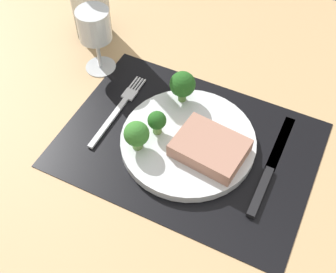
# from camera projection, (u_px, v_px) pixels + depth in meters

# --- Properties ---
(ground_plane) EXTENTS (1.40, 1.10, 0.03)m
(ground_plane) POSITION_uv_depth(u_px,v_px,m) (188.00, 150.00, 0.78)
(ground_plane) COLOR tan
(placemat) EXTENTS (0.44, 0.32, 0.00)m
(placemat) POSITION_uv_depth(u_px,v_px,m) (188.00, 144.00, 0.77)
(placemat) COLOR black
(placemat) RESTS_ON ground_plane
(plate) EXTENTS (0.24, 0.24, 0.02)m
(plate) POSITION_uv_depth(u_px,v_px,m) (188.00, 141.00, 0.76)
(plate) COLOR silver
(plate) RESTS_ON placemat
(steak) EXTENTS (0.13, 0.10, 0.03)m
(steak) POSITION_uv_depth(u_px,v_px,m) (210.00, 148.00, 0.72)
(steak) COLOR tan
(steak) RESTS_ON plate
(broccoli_near_fork) EXTENTS (0.05, 0.05, 0.06)m
(broccoli_near_fork) POSITION_uv_depth(u_px,v_px,m) (183.00, 85.00, 0.78)
(broccoli_near_fork) COLOR #5B8942
(broccoli_near_fork) RESTS_ON plate
(broccoli_center) EXTENTS (0.03, 0.03, 0.05)m
(broccoli_center) POSITION_uv_depth(u_px,v_px,m) (157.00, 121.00, 0.74)
(broccoli_center) COLOR #6B994C
(broccoli_center) RESTS_ON plate
(broccoli_front_edge) EXTENTS (0.04, 0.04, 0.06)m
(broccoli_front_edge) POSITION_uv_depth(u_px,v_px,m) (137.00, 134.00, 0.72)
(broccoli_front_edge) COLOR #6B994C
(broccoli_front_edge) RESTS_ON plate
(fork) EXTENTS (0.02, 0.19, 0.01)m
(fork) POSITION_uv_depth(u_px,v_px,m) (118.00, 110.00, 0.81)
(fork) COLOR silver
(fork) RESTS_ON placemat
(knife) EXTENTS (0.02, 0.23, 0.01)m
(knife) POSITION_uv_depth(u_px,v_px,m) (269.00, 171.00, 0.73)
(knife) COLOR black
(knife) RESTS_ON placemat
(wine_glass) EXTENTS (0.06, 0.06, 0.14)m
(wine_glass) POSITION_uv_depth(u_px,v_px,m) (95.00, 29.00, 0.81)
(wine_glass) COLOR silver
(wine_glass) RESTS_ON ground_plane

